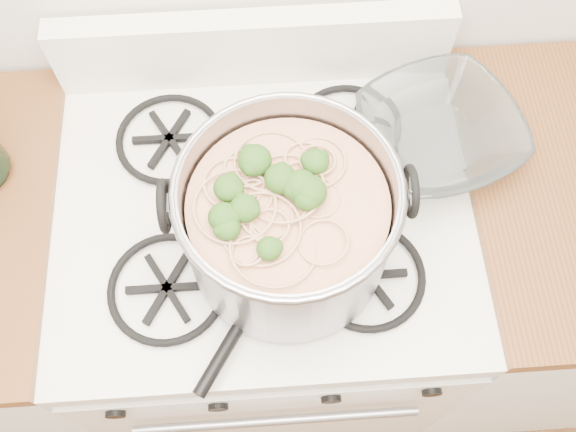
{
  "coord_description": "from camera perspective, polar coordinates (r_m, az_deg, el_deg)",
  "views": [
    {
      "loc": [
        0.01,
        0.74,
        1.94
      ],
      "look_at": [
        0.04,
        1.17,
        1.06
      ],
      "focal_mm": 40.0,
      "sensor_mm": 36.0,
      "label": 1
    }
  ],
  "objects": [
    {
      "name": "stock_pot",
      "position": [
        1.01,
        -0.0,
        -0.63
      ],
      "size": [
        0.37,
        0.34,
        0.23
      ],
      "color": "gray",
      "rests_on": "gas_range"
    },
    {
      "name": "spatula",
      "position": [
        1.09,
        -0.88,
        -3.93
      ],
      "size": [
        0.41,
        0.42,
        0.02
      ],
      "primitive_type": null,
      "rotation": [
        0.0,
        0.0,
        -0.56
      ],
      "color": "black",
      "rests_on": "gas_range"
    },
    {
      "name": "gas_range",
      "position": [
        1.59,
        -1.64,
        -6.79
      ],
      "size": [
        0.76,
        0.66,
        0.92
      ],
      "color": "white",
      "rests_on": "ground"
    },
    {
      "name": "glass_bowl",
      "position": [
        1.23,
        13.14,
        6.77
      ],
      "size": [
        0.15,
        0.15,
        0.03
      ],
      "primitive_type": "imported",
      "rotation": [
        0.0,
        0.0,
        0.34
      ],
      "color": "white",
      "rests_on": "gas_range"
    },
    {
      "name": "counter_left",
      "position": [
        1.66,
        -19.54,
        -7.12
      ],
      "size": [
        0.25,
        0.65,
        0.92
      ],
      "color": "silver",
      "rests_on": "ground"
    }
  ]
}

